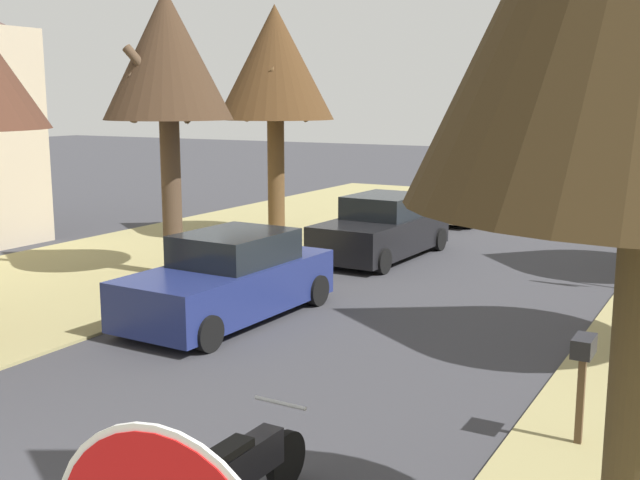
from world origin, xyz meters
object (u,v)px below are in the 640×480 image
(street_tree_left_far, at_px, (275,65))
(curbside_mailbox, at_px, (583,359))
(parked_sedan_navy, at_px, (230,280))
(parked_sedan_red, at_px, (520,180))
(parked_sedan_tan, at_px, (464,198))
(parked_motorcycle, at_px, (243,472))
(parked_sedan_black, at_px, (382,229))
(street_tree_left_mid_b, at_px, (167,59))

(street_tree_left_far, bearing_deg, curbside_mailbox, -43.48)
(parked_sedan_navy, bearing_deg, parked_sedan_red, 90.30)
(parked_sedan_tan, bearing_deg, parked_sedan_red, 89.29)
(parked_sedan_red, xyz_separation_m, curbside_mailbox, (6.73, -22.59, 0.33))
(parked_motorcycle, bearing_deg, parked_sedan_navy, 126.65)
(parked_sedan_tan, xyz_separation_m, curbside_mailbox, (6.81, -15.88, 0.33))
(parked_motorcycle, bearing_deg, parked_sedan_black, 108.74)
(street_tree_left_mid_b, height_order, parked_sedan_red, street_tree_left_mid_b)
(parked_sedan_tan, height_order, parked_motorcycle, parked_sedan_tan)
(parked_sedan_navy, relative_size, parked_motorcycle, 2.18)
(street_tree_left_mid_b, xyz_separation_m, parked_sedan_tan, (2.91, 11.31, -4.07))
(parked_sedan_navy, xyz_separation_m, parked_sedan_black, (0.08, 6.43, 0.00))
(street_tree_left_far, distance_m, parked_sedan_black, 5.61)
(curbside_mailbox, bearing_deg, parked_sedan_tan, 113.21)
(street_tree_left_mid_b, distance_m, parked_sedan_navy, 5.56)
(parked_sedan_navy, bearing_deg, street_tree_left_mid_b, 145.13)
(parked_sedan_black, xyz_separation_m, parked_sedan_red, (-0.19, 13.75, 0.00))
(parked_sedan_navy, distance_m, parked_sedan_black, 6.43)
(street_tree_left_mid_b, xyz_separation_m, parked_motorcycle, (7.26, -7.75, -4.31))
(street_tree_left_mid_b, bearing_deg, curbside_mailbox, -25.18)
(parked_sedan_red, bearing_deg, street_tree_left_mid_b, -99.44)
(street_tree_left_mid_b, height_order, curbside_mailbox, street_tree_left_mid_b)
(parked_sedan_red, bearing_deg, parked_sedan_tan, -90.71)
(street_tree_left_mid_b, relative_size, parked_sedan_tan, 1.39)
(parked_sedan_navy, distance_m, parked_sedan_tan, 13.47)
(parked_sedan_red, xyz_separation_m, parked_motorcycle, (4.27, -25.77, -0.24))
(street_tree_left_far, height_order, parked_sedan_black, street_tree_left_far)
(parked_sedan_navy, bearing_deg, parked_motorcycle, -53.35)
(parked_sedan_black, xyz_separation_m, parked_sedan_tan, (-0.27, 7.04, 0.00))
(parked_sedan_navy, bearing_deg, parked_sedan_black, 89.27)
(street_tree_left_mid_b, distance_m, street_tree_left_far, 5.15)
(parked_sedan_black, height_order, parked_motorcycle, parked_sedan_black)
(street_tree_left_far, distance_m, parked_motorcycle, 15.67)
(parked_sedan_black, relative_size, parked_motorcycle, 2.18)
(parked_sedan_navy, xyz_separation_m, curbside_mailbox, (6.62, -2.41, 0.33))
(street_tree_left_mid_b, relative_size, parked_sedan_black, 1.39)
(street_tree_left_far, height_order, parked_sedan_tan, street_tree_left_far)
(street_tree_left_far, relative_size, parked_sedan_black, 1.44)
(curbside_mailbox, bearing_deg, parked_motorcycle, -127.73)
(parked_motorcycle, distance_m, curbside_mailbox, 4.06)
(parked_sedan_tan, height_order, curbside_mailbox, parked_sedan_tan)
(parked_sedan_navy, bearing_deg, parked_sedan_tan, 90.80)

